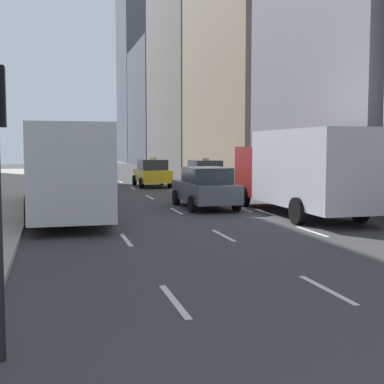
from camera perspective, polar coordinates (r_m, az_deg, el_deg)
lane_markings at (r=24.07m, az=-3.28°, el=-1.21°), size 5.72×56.00×0.01m
building_row_right at (r=53.11m, az=1.19°, el=17.42°), size 6.00×94.18×34.93m
taxi_lead at (r=34.11m, az=-4.30°, el=2.06°), size 2.02×4.40×1.87m
taxi_second at (r=32.50m, az=1.29°, el=1.93°), size 2.02×4.40×1.87m
sedan_black_near at (r=22.13m, az=1.43°, el=0.50°), size 2.02×4.54×1.70m
city_bus at (r=20.88m, az=-13.28°, el=2.64°), size 2.80×11.61×3.25m
box_truck at (r=20.18m, az=11.57°, el=2.38°), size 2.58×8.40×3.15m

